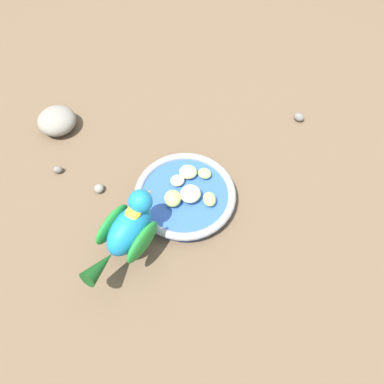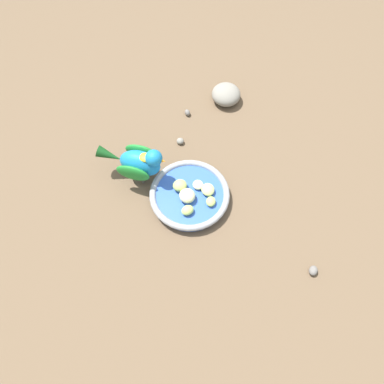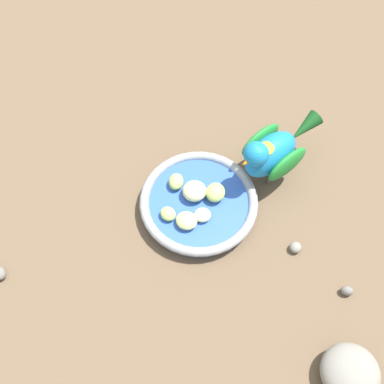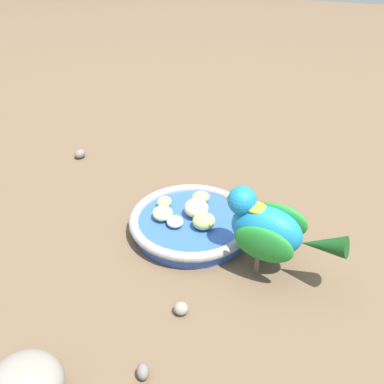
{
  "view_description": "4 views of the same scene",
  "coord_description": "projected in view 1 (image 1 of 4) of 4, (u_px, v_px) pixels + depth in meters",
  "views": [
    {
      "loc": [
        0.37,
        0.12,
        0.62
      ],
      "look_at": [
        0.04,
        -0.0,
        0.07
      ],
      "focal_mm": 34.37,
      "sensor_mm": 36.0,
      "label": 1
    },
    {
      "loc": [
        -0.01,
        0.41,
        0.82
      ],
      "look_at": [
        0.01,
        -0.01,
        0.06
      ],
      "focal_mm": 34.66,
      "sensor_mm": 36.0,
      "label": 2
    },
    {
      "loc": [
        -0.29,
        -0.25,
        0.74
      ],
      "look_at": [
        0.01,
        -0.02,
        0.07
      ],
      "focal_mm": 45.77,
      "sensor_mm": 36.0,
      "label": 3
    },
    {
      "loc": [
        0.19,
        -0.59,
        0.45
      ],
      "look_at": [
        0.02,
        -0.01,
        0.07
      ],
      "focal_mm": 42.98,
      "sensor_mm": 36.0,
      "label": 4
    }
  ],
  "objects": [
    {
      "name": "pebble_2",
      "position": [
        299.0,
        117.0,
        0.83
      ],
      "size": [
        0.03,
        0.03,
        0.02
      ],
      "primitive_type": "ellipsoid",
      "rotation": [
        0.0,
        0.0,
        1.24
      ],
      "color": "slate",
      "rests_on": "ground_plane"
    },
    {
      "name": "apple_piece_4",
      "position": [
        188.0,
        172.0,
        0.72
      ],
      "size": [
        0.04,
        0.04,
        0.02
      ],
      "primitive_type": "ellipsoid",
      "rotation": [
        0.0,
        0.0,
        5.01
      ],
      "color": "#C6D17A",
      "rests_on": "feeding_bowl"
    },
    {
      "name": "apple_piece_3",
      "position": [
        204.0,
        173.0,
        0.72
      ],
      "size": [
        0.03,
        0.03,
        0.02
      ],
      "primitive_type": "ellipsoid",
      "rotation": [
        0.0,
        0.0,
        1.44
      ],
      "color": "#B2CC66",
      "rests_on": "feeding_bowl"
    },
    {
      "name": "pebble_1",
      "position": [
        58.0,
        170.0,
        0.76
      ],
      "size": [
        0.02,
        0.02,
        0.02
      ],
      "primitive_type": "ellipsoid",
      "rotation": [
        0.0,
        0.0,
        2.02
      ],
      "color": "slate",
      "rests_on": "ground_plane"
    },
    {
      "name": "pebble_0",
      "position": [
        99.0,
        188.0,
        0.73
      ],
      "size": [
        0.02,
        0.02,
        0.02
      ],
      "primitive_type": "ellipsoid",
      "rotation": [
        0.0,
        0.0,
        6.05
      ],
      "color": "gray",
      "rests_on": "ground_plane"
    },
    {
      "name": "apple_piece_0",
      "position": [
        173.0,
        198.0,
        0.69
      ],
      "size": [
        0.04,
        0.04,
        0.03
      ],
      "primitive_type": "ellipsoid",
      "rotation": [
        0.0,
        0.0,
        0.4
      ],
      "color": "#B2CC66",
      "rests_on": "feeding_bowl"
    },
    {
      "name": "rock_large",
      "position": [
        57.0,
        121.0,
        0.81
      ],
      "size": [
        0.11,
        0.11,
        0.05
      ],
      "primitive_type": "ellipsoid",
      "rotation": [
        0.0,
        0.0,
        2.01
      ],
      "color": "gray",
      "rests_on": "ground_plane"
    },
    {
      "name": "apple_piece_2",
      "position": [
        177.0,
        182.0,
        0.71
      ],
      "size": [
        0.04,
        0.04,
        0.02
      ],
      "primitive_type": "ellipsoid",
      "rotation": [
        0.0,
        0.0,
        5.36
      ],
      "color": "beige",
      "rests_on": "feeding_bowl"
    },
    {
      "name": "ground_plane",
      "position": [
        199.0,
        195.0,
        0.73
      ],
      "size": [
        4.0,
        4.0,
        0.0
      ],
      "primitive_type": "plane",
      "color": "brown"
    },
    {
      "name": "parrot",
      "position": [
        128.0,
        230.0,
        0.61
      ],
      "size": [
        0.18,
        0.1,
        0.13
      ],
      "rotation": [
        0.0,
        0.0,
        2.93
      ],
      "color": "#59544C",
      "rests_on": "ground_plane"
    },
    {
      "name": "apple_piece_1",
      "position": [
        190.0,
        194.0,
        0.69
      ],
      "size": [
        0.06,
        0.06,
        0.03
      ],
      "primitive_type": "ellipsoid",
      "rotation": [
        0.0,
        0.0,
        5.48
      ],
      "color": "beige",
      "rests_on": "feeding_bowl"
    },
    {
      "name": "feeding_bowl",
      "position": [
        185.0,
        196.0,
        0.71
      ],
      "size": [
        0.2,
        0.2,
        0.03
      ],
      "color": "#2D56B7",
      "rests_on": "ground_plane"
    },
    {
      "name": "apple_piece_5",
      "position": [
        209.0,
        199.0,
        0.69
      ],
      "size": [
        0.04,
        0.04,
        0.02
      ],
      "primitive_type": "ellipsoid",
      "rotation": [
        0.0,
        0.0,
        0.57
      ],
      "color": "#B2CC66",
      "rests_on": "feeding_bowl"
    }
  ]
}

